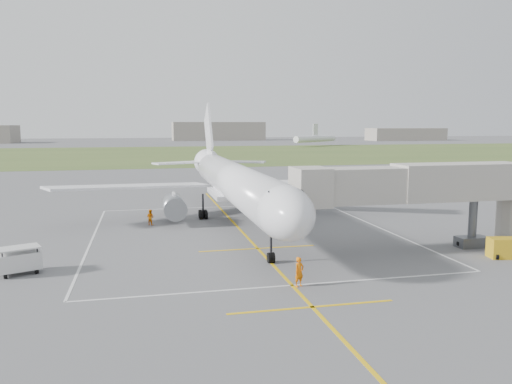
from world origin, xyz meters
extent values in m
plane|color=#5A5A5D|center=(0.00, 0.00, 0.00)|extent=(700.00, 700.00, 0.00)
cube|color=#425B27|center=(0.00, 130.00, 0.01)|extent=(700.00, 120.00, 0.02)
cube|color=#E7B40D|center=(0.00, -5.00, 0.01)|extent=(0.25, 60.00, 0.01)
cube|color=#E7B40D|center=(0.00, -24.00, 0.01)|extent=(10.00, 0.25, 0.01)
cube|color=#E7B40D|center=(0.00, -10.00, 0.01)|extent=(10.00, 0.25, 0.01)
cube|color=silver|center=(0.00, 12.00, 0.01)|extent=(28.00, 0.20, 0.01)
cube|color=silver|center=(0.00, -20.00, 0.01)|extent=(28.00, 0.20, 0.01)
cube|color=silver|center=(-14.00, -4.00, 0.01)|extent=(0.20, 32.00, 0.01)
cube|color=silver|center=(14.00, -4.00, 0.01)|extent=(0.20, 32.00, 0.01)
cylinder|color=white|center=(0.00, 0.00, 4.50)|extent=(3.80, 36.00, 3.80)
ellipsoid|color=white|center=(0.00, -18.00, 4.50)|extent=(3.80, 7.22, 3.80)
cube|color=black|center=(0.00, -18.90, 5.55)|extent=(2.40, 1.60, 0.99)
cone|color=white|center=(0.00, 20.50, 4.90)|extent=(3.80, 6.00, 3.80)
cube|color=white|center=(10.50, 6.00, 3.65)|extent=(17.93, 11.24, 1.23)
cube|color=white|center=(-10.50, 6.00, 3.65)|extent=(17.93, 11.24, 1.23)
cube|color=white|center=(0.00, 3.00, 2.95)|extent=(4.20, 8.00, 0.50)
cube|color=white|center=(0.00, 21.20, 9.20)|extent=(0.30, 7.89, 8.65)
cube|color=white|center=(0.00, 19.00, 6.20)|extent=(0.35, 5.00, 1.20)
cube|color=white|center=(4.20, 20.20, 5.10)|extent=(7.85, 5.03, 0.20)
cube|color=white|center=(-4.20, 20.20, 5.10)|extent=(7.85, 5.03, 0.20)
cylinder|color=gray|center=(6.20, 2.50, 1.90)|extent=(2.30, 4.20, 2.30)
cube|color=white|center=(6.20, 2.20, 2.70)|extent=(0.25, 2.40, 1.20)
cylinder|color=gray|center=(-6.20, 2.50, 1.90)|extent=(2.30, 4.20, 2.30)
cube|color=white|center=(-6.20, 2.20, 2.70)|extent=(0.25, 2.40, 1.20)
cylinder|color=black|center=(0.00, -14.50, 1.30)|extent=(0.18, 0.18, 2.60)
cylinder|color=black|center=(-0.11, -14.50, 0.40)|extent=(0.28, 0.80, 0.80)
cylinder|color=black|center=(0.11, -14.50, 0.40)|extent=(0.28, 0.80, 0.80)
cylinder|color=black|center=(2.90, 4.50, 1.40)|extent=(0.22, 0.22, 2.80)
cylinder|color=black|center=(2.62, 4.15, 0.48)|extent=(0.32, 0.96, 0.96)
cylinder|color=black|center=(3.18, 4.15, 0.48)|extent=(0.32, 0.96, 0.96)
cylinder|color=black|center=(2.62, 4.85, 0.48)|extent=(0.32, 0.96, 0.96)
cylinder|color=black|center=(3.18, 4.85, 0.48)|extent=(0.32, 0.96, 0.96)
cylinder|color=black|center=(-2.90, 4.50, 1.40)|extent=(0.22, 0.22, 2.80)
cylinder|color=black|center=(-3.18, 4.15, 0.48)|extent=(0.32, 0.96, 0.96)
cylinder|color=black|center=(-2.62, 4.15, 0.48)|extent=(0.32, 0.96, 0.96)
cylinder|color=black|center=(-3.18, 4.85, 0.48)|extent=(0.32, 0.96, 0.96)
cylinder|color=black|center=(-2.62, 4.85, 0.48)|extent=(0.32, 0.96, 0.96)
cube|color=#A09A90|center=(7.74, -13.50, 5.60)|extent=(11.09, 2.90, 2.80)
cube|color=#A09A90|center=(16.46, -13.50, 5.70)|extent=(11.09, 3.10, 3.00)
cube|color=#A09A90|center=(3.40, -13.50, 5.60)|extent=(2.60, 3.40, 3.00)
cylinder|color=#525459|center=(18.00, -13.50, 2.10)|extent=(0.70, 0.70, 4.20)
cube|color=#525459|center=(18.00, -13.50, 0.45)|extent=(2.60, 1.40, 0.90)
cylinder|color=black|center=(17.00, -13.50, 0.35)|extent=(0.70, 0.30, 0.70)
cylinder|color=black|center=(19.00, -13.50, 0.35)|extent=(0.70, 0.30, 0.70)
cube|color=gold|center=(18.15, -17.12, 0.79)|extent=(2.34, 1.77, 1.58)
cylinder|color=black|center=(17.31, -17.53, 0.23)|extent=(0.30, 0.50, 0.46)
cube|color=silver|center=(-17.93, -13.36, 0.94)|extent=(3.19, 2.59, 1.22)
cube|color=silver|center=(-17.93, -13.36, 1.88)|extent=(3.19, 2.59, 0.09)
cylinder|color=black|center=(-18.70, -14.39, 1.16)|extent=(0.09, 0.09, 1.44)
cylinder|color=black|center=(-16.66, -13.55, 1.16)|extent=(0.09, 0.09, 1.44)
cylinder|color=black|center=(-19.21, -13.17, 1.16)|extent=(0.09, 0.09, 1.44)
cylinder|color=black|center=(-17.16, -12.32, 1.16)|extent=(0.09, 0.09, 1.44)
cylinder|color=black|center=(-18.62, -14.30, 0.22)|extent=(0.35, 0.48, 0.44)
cylinder|color=black|center=(-16.78, -13.54, 0.22)|extent=(0.35, 0.48, 0.44)
cylinder|color=black|center=(-19.09, -13.18, 0.22)|extent=(0.35, 0.48, 0.44)
cylinder|color=black|center=(-17.25, -12.42, 0.22)|extent=(0.35, 0.48, 0.44)
imported|color=orange|center=(0.38, -20.30, 0.97)|extent=(0.84, 0.72, 1.95)
imported|color=orange|center=(-8.69, 2.16, 0.83)|extent=(1.02, 0.97, 1.66)
cube|color=gray|center=(40.00, 280.00, 6.00)|extent=(60.00, 20.00, 12.00)
cube|color=gray|center=(160.00, 250.00, 4.00)|extent=(50.00, 18.00, 8.00)
cylinder|color=white|center=(72.84, 181.20, 3.50)|extent=(27.57, 21.69, 3.20)
cube|color=white|center=(72.84, 181.20, 8.00)|extent=(3.39, 2.63, 5.50)
camera|label=1|loc=(-9.24, -50.09, 10.41)|focal=35.00mm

